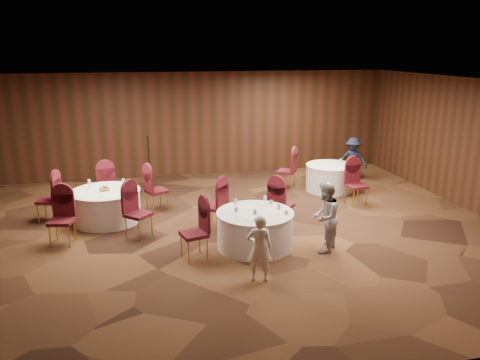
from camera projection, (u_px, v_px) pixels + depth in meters
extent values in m
plane|color=black|center=(233.00, 231.00, 10.31)|extent=(12.00, 12.00, 0.00)
plane|color=silver|center=(233.00, 83.00, 9.44)|extent=(12.00, 12.00, 0.00)
plane|color=black|center=(200.00, 124.00, 14.57)|extent=(12.00, 0.00, 12.00)
plane|color=black|center=(325.00, 262.00, 5.18)|extent=(12.00, 0.00, 12.00)
plane|color=black|center=(479.00, 148.00, 11.14)|extent=(0.00, 10.00, 10.00)
cylinder|color=white|center=(255.00, 230.00, 9.40)|extent=(1.52, 1.52, 0.72)
cylinder|color=white|center=(255.00, 213.00, 9.30)|extent=(1.55, 1.55, 0.03)
cylinder|color=white|center=(106.00, 206.00, 10.81)|extent=(1.55, 1.55, 0.72)
cylinder|color=white|center=(105.00, 191.00, 10.71)|extent=(1.58, 1.58, 0.03)
cylinder|color=white|center=(330.00, 178.00, 13.16)|extent=(1.33, 1.33, 0.72)
cylinder|color=white|center=(330.00, 165.00, 13.06)|extent=(1.35, 1.35, 0.03)
cylinder|color=silver|center=(255.00, 220.00, 8.88)|extent=(0.06, 0.06, 0.01)
cylinder|color=silver|center=(255.00, 217.00, 8.86)|extent=(0.01, 0.01, 0.11)
cone|color=silver|center=(255.00, 212.00, 8.83)|extent=(0.08, 0.08, 0.10)
cylinder|color=silver|center=(236.00, 209.00, 9.46)|extent=(0.06, 0.06, 0.01)
cylinder|color=silver|center=(236.00, 206.00, 9.44)|extent=(0.01, 0.01, 0.11)
cone|color=silver|center=(236.00, 202.00, 9.42)|extent=(0.08, 0.08, 0.10)
cylinder|color=silver|center=(265.00, 206.00, 9.67)|extent=(0.06, 0.06, 0.01)
cylinder|color=silver|center=(265.00, 203.00, 9.66)|extent=(0.01, 0.01, 0.11)
cone|color=silver|center=(265.00, 198.00, 9.63)|extent=(0.08, 0.08, 0.10)
cylinder|color=silver|center=(279.00, 214.00, 9.16)|extent=(0.06, 0.06, 0.01)
cylinder|color=silver|center=(279.00, 212.00, 9.15)|extent=(0.01, 0.01, 0.11)
cone|color=silver|center=(279.00, 207.00, 9.12)|extent=(0.08, 0.08, 0.10)
cylinder|color=silver|center=(236.00, 217.00, 9.00)|extent=(0.06, 0.06, 0.01)
cylinder|color=silver|center=(236.00, 215.00, 8.99)|extent=(0.01, 0.01, 0.11)
cone|color=silver|center=(236.00, 209.00, 8.96)|extent=(0.08, 0.08, 0.10)
cylinder|color=white|center=(260.00, 221.00, 8.80)|extent=(0.15, 0.15, 0.01)
sphere|color=#9E6B33|center=(260.00, 219.00, 8.79)|extent=(0.08, 0.08, 0.08)
cylinder|color=white|center=(286.00, 214.00, 9.18)|extent=(0.15, 0.15, 0.01)
sphere|color=#9E6B33|center=(286.00, 212.00, 9.17)|extent=(0.08, 0.08, 0.08)
cylinder|color=white|center=(271.00, 204.00, 9.80)|extent=(0.15, 0.15, 0.01)
sphere|color=#9E6B33|center=(271.00, 202.00, 9.78)|extent=(0.08, 0.08, 0.08)
cylinder|color=silver|center=(124.00, 188.00, 10.93)|extent=(0.06, 0.06, 0.01)
cylinder|color=silver|center=(124.00, 185.00, 10.91)|extent=(0.01, 0.01, 0.11)
cone|color=silver|center=(123.00, 181.00, 10.88)|extent=(0.08, 0.08, 0.10)
cylinder|color=silver|center=(90.00, 188.00, 10.87)|extent=(0.06, 0.06, 0.01)
cylinder|color=silver|center=(89.00, 186.00, 10.85)|extent=(0.01, 0.01, 0.11)
cone|color=silver|center=(89.00, 182.00, 10.82)|extent=(0.08, 0.08, 0.10)
cylinder|color=silver|center=(101.00, 197.00, 10.26)|extent=(0.06, 0.06, 0.01)
cylinder|color=silver|center=(101.00, 194.00, 10.25)|extent=(0.01, 0.01, 0.11)
cone|color=silver|center=(101.00, 189.00, 10.22)|extent=(0.08, 0.08, 0.10)
cylinder|color=brown|center=(105.00, 189.00, 10.70)|extent=(0.22, 0.22, 0.06)
sphere|color=#9E6B33|center=(104.00, 187.00, 10.70)|extent=(0.07, 0.07, 0.07)
sphere|color=#9E6B33|center=(107.00, 187.00, 10.67)|extent=(0.07, 0.07, 0.07)
cylinder|color=silver|center=(341.00, 166.00, 12.87)|extent=(0.06, 0.06, 0.01)
cylinder|color=silver|center=(341.00, 164.00, 12.85)|extent=(0.01, 0.01, 0.11)
cone|color=silver|center=(341.00, 161.00, 12.82)|extent=(0.08, 0.08, 0.10)
cylinder|color=black|center=(150.00, 186.00, 13.62)|extent=(0.24, 0.24, 0.02)
cylinder|color=black|center=(149.00, 161.00, 13.42)|extent=(0.02, 0.02, 1.46)
cylinder|color=black|center=(148.00, 137.00, 13.27)|extent=(0.04, 0.12, 0.04)
imported|color=white|center=(259.00, 248.00, 7.95)|extent=(0.49, 0.38, 1.20)
imported|color=#B2B1B6|center=(325.00, 217.00, 9.11)|extent=(0.85, 0.88, 1.42)
imported|color=black|center=(353.00, 159.00, 14.04)|extent=(0.99, 0.86, 1.32)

